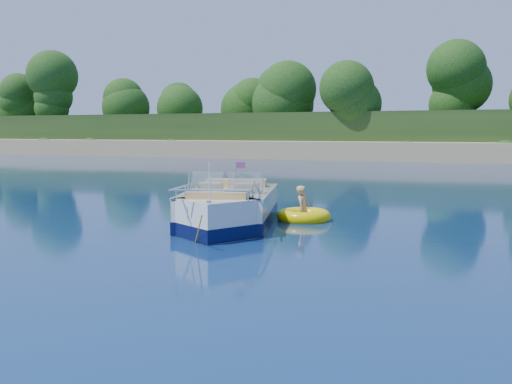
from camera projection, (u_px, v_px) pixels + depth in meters
ground at (148, 242)px, 12.23m from camera, size 160.00×160.00×0.00m
shoreline at (433, 142)px, 70.72m from camera, size 170.00×59.00×6.00m
treeline at (411, 94)px, 49.30m from camera, size 150.00×7.12×8.19m
motorboat at (228, 211)px, 14.32m from camera, size 3.11×5.80×1.98m
tow_tube at (304, 216)px, 15.29m from camera, size 1.80×1.80×0.38m
boy at (303, 220)px, 15.31m from camera, size 0.35×0.73×1.41m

